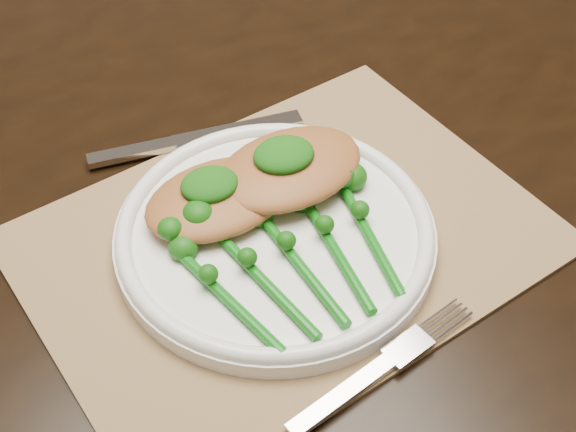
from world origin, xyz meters
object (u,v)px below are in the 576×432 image
object	(u,v)px
dining_table	(277,319)
placemat	(286,241)
dinner_plate	(275,233)
chicken_fillet_left	(218,198)
broccolini_bundle	(299,265)

from	to	relation	value
dining_table	placemat	xyz separation A→B (m)	(-0.05, -0.18, 0.37)
dining_table	dinner_plate	world-z (taller)	dinner_plate
chicken_fillet_left	dinner_plate	bearing A→B (deg)	-57.52
dining_table	dinner_plate	size ratio (longest dim) A/B	6.25
dining_table	chicken_fillet_left	size ratio (longest dim) A/B	12.98
placemat	broccolini_bundle	distance (m)	0.05
dining_table	placemat	bearing A→B (deg)	-116.43
dining_table	placemat	distance (m)	0.42
dinner_plate	broccolini_bundle	size ratio (longest dim) A/B	1.39
placemat	dinner_plate	distance (m)	0.02
dinner_plate	chicken_fillet_left	size ratio (longest dim) A/B	2.08
placemat	chicken_fillet_left	xyz separation A→B (m)	(-0.05, 0.04, 0.03)
dinner_plate	broccolini_bundle	world-z (taller)	broccolini_bundle
chicken_fillet_left	broccolini_bundle	size ratio (longest dim) A/B	0.67
placemat	dinner_plate	size ratio (longest dim) A/B	1.57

